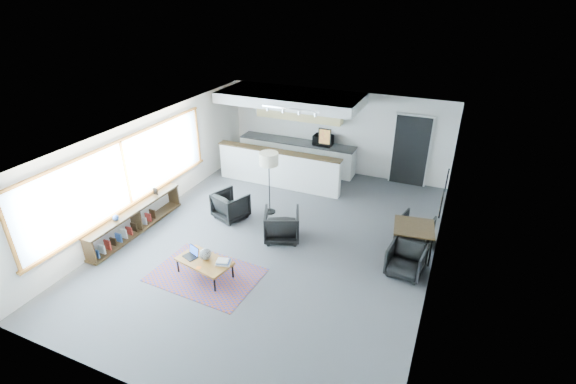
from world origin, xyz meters
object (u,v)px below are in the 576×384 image
at_px(armchair_right, 282,223).
at_px(armchair_left, 231,204).
at_px(book_stack, 223,262).
at_px(dining_chair_near, 406,261).
at_px(floor_lamp, 269,161).
at_px(dining_table, 414,229).
at_px(dining_chair_far, 415,230).
at_px(coffee_table, 204,262).
at_px(laptop, 192,253).
at_px(microwave, 323,139).
at_px(ceramic_pot, 205,254).

bearing_deg(armchair_right, armchair_left, -36.12).
xyz_separation_m(book_stack, dining_chair_near, (3.39, 1.66, -0.10)).
distance_m(armchair_left, floor_lamp, 1.50).
xyz_separation_m(dining_table, dining_chair_far, (-0.00, 0.57, -0.35)).
height_order(armchair_left, dining_table, armchair_left).
bearing_deg(coffee_table, floor_lamp, 100.06).
bearing_deg(laptop, microwave, 102.19).
height_order(armchair_right, microwave, microwave).
relative_size(laptop, armchair_left, 0.46).
relative_size(armchair_left, dining_chair_far, 1.26).
xyz_separation_m(ceramic_pot, armchair_right, (0.89, 1.86, -0.08)).
distance_m(coffee_table, floor_lamp, 3.15).
bearing_deg(armchair_left, floor_lamp, -121.09).
bearing_deg(dining_chair_far, ceramic_pot, 50.76).
bearing_deg(dining_table, floor_lamp, 173.31).
xyz_separation_m(ceramic_pot, microwave, (0.48, 5.88, 0.63)).
bearing_deg(armchair_right, book_stack, 52.66).
height_order(coffee_table, dining_table, dining_table).
relative_size(book_stack, microwave, 0.58).
distance_m(coffee_table, armchair_left, 2.41).
bearing_deg(book_stack, armchair_left, 117.18).
bearing_deg(microwave, dining_table, -46.22).
bearing_deg(dining_chair_far, book_stack, 53.89).
relative_size(book_stack, floor_lamp, 0.20).
bearing_deg(dining_chair_far, laptop, 48.76).
relative_size(armchair_right, dining_chair_far, 1.35).
relative_size(coffee_table, dining_chair_far, 2.04).
xyz_separation_m(book_stack, microwave, (0.07, 5.86, 0.71)).
xyz_separation_m(dining_chair_far, microwave, (-3.33, 2.86, 0.82)).
xyz_separation_m(coffee_table, dining_chair_near, (3.81, 1.73, -0.03)).
bearing_deg(armchair_right, laptop, 34.41).
bearing_deg(ceramic_pot, laptop, -175.94).
xyz_separation_m(armchair_left, floor_lamp, (0.80, 0.64, 1.09)).
xyz_separation_m(coffee_table, laptop, (-0.31, 0.04, 0.09)).
relative_size(coffee_table, armchair_right, 1.51).
distance_m(book_stack, dining_chair_near, 3.78).
bearing_deg(book_stack, ceramic_pot, -178.10).
height_order(book_stack, microwave, microwave).
relative_size(armchair_left, armchair_right, 0.93).
distance_m(ceramic_pot, dining_chair_far, 4.86).
xyz_separation_m(armchair_right, floor_lamp, (-0.81, 1.02, 1.06)).
height_order(ceramic_pot, dining_chair_far, ceramic_pot).
distance_m(laptop, dining_chair_far, 5.12).
relative_size(ceramic_pot, dining_table, 0.25).
bearing_deg(dining_table, armchair_right, -168.65).
xyz_separation_m(coffee_table, book_stack, (0.42, 0.07, 0.07)).
height_order(armchair_left, floor_lamp, floor_lamp).
relative_size(dining_chair_near, microwave, 1.08).
bearing_deg(laptop, armchair_right, 77.24).
xyz_separation_m(laptop, dining_chair_far, (4.13, 3.04, -0.13)).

